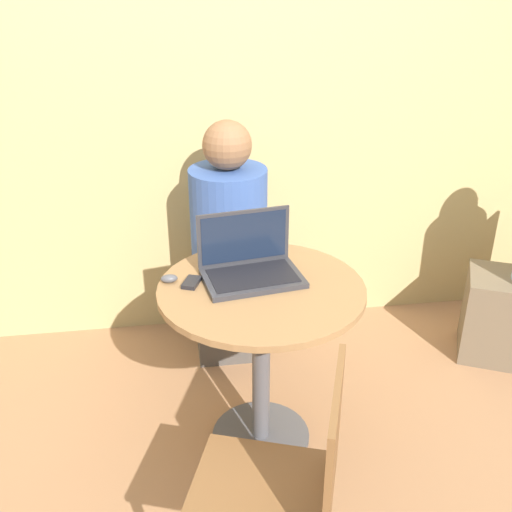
# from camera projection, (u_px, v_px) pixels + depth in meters

# --- Properties ---
(ground_plane) EXTENTS (12.00, 12.00, 0.00)m
(ground_plane) POSITION_uv_depth(u_px,v_px,m) (261.00, 437.00, 2.49)
(ground_plane) COLOR #9E704C
(back_wall) EXTENTS (7.00, 0.05, 2.60)m
(back_wall) POSITION_uv_depth(u_px,v_px,m) (230.00, 77.00, 2.77)
(back_wall) COLOR tan
(back_wall) RESTS_ON ground_plane
(round_table) EXTENTS (0.76, 0.76, 0.72)m
(round_table) POSITION_uv_depth(u_px,v_px,m) (261.00, 327.00, 2.25)
(round_table) COLOR #4C4C51
(round_table) RESTS_ON ground_plane
(laptop) EXTENTS (0.39, 0.29, 0.23)m
(laptop) POSITION_uv_depth(u_px,v_px,m) (250.00, 264.00, 2.22)
(laptop) COLOR #2D2D33
(laptop) RESTS_ON round_table
(cell_phone) EXTENTS (0.08, 0.10, 0.02)m
(cell_phone) POSITION_uv_depth(u_px,v_px,m) (192.00, 282.00, 2.18)
(cell_phone) COLOR black
(cell_phone) RESTS_ON round_table
(computer_mouse) EXTENTS (0.06, 0.04, 0.03)m
(computer_mouse) POSITION_uv_depth(u_px,v_px,m) (169.00, 279.00, 2.20)
(computer_mouse) COLOR #4C4C51
(computer_mouse) RESTS_ON round_table
(chair_empty) EXTENTS (0.51, 0.51, 0.85)m
(chair_empty) POSITION_uv_depth(u_px,v_px,m) (284.00, 497.00, 1.66)
(chair_empty) COLOR brown
(chair_empty) RESTS_ON ground_plane
(person_seated) EXTENTS (0.35, 0.55, 1.18)m
(person_seated) POSITION_uv_depth(u_px,v_px,m) (228.00, 259.00, 2.89)
(person_seated) COLOR #4C4742
(person_seated) RESTS_ON ground_plane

